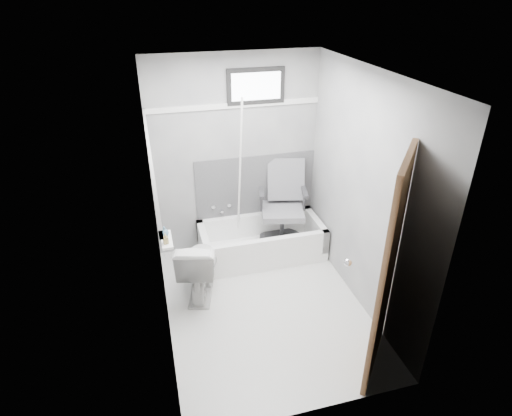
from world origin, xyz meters
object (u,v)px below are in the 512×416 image
object	(u,v)px
soap_bottle_a	(166,238)
office_chair	(283,206)
bathtub	(261,241)
soap_bottle_b	(164,231)
toilet	(199,266)
door	(438,291)

from	to	relation	value
soap_bottle_a	office_chair	bearing A→B (deg)	32.57
bathtub	soap_bottle_b	world-z (taller)	soap_bottle_b
toilet	door	size ratio (longest dim) A/B	0.36
soap_bottle_b	door	bearing A→B (deg)	-37.55
office_chair	soap_bottle_a	world-z (taller)	office_chair
door	office_chair	bearing A→B (deg)	101.85
bathtub	soap_bottle_b	xyz separation A→B (m)	(-1.17, -0.73, 0.75)
door	soap_bottle_a	distance (m)	2.34
door	soap_bottle_a	xyz separation A→B (m)	(-1.92, 1.34, -0.03)
bathtub	door	xyz separation A→B (m)	(0.75, -2.21, 0.79)
bathtub	door	distance (m)	2.46
bathtub	office_chair	xyz separation A→B (m)	(0.28, 0.05, 0.42)
bathtub	toilet	world-z (taller)	toilet
door	soap_bottle_b	distance (m)	2.42
office_chair	door	distance (m)	2.34
door	soap_bottle_b	bearing A→B (deg)	142.45
bathtub	office_chair	size ratio (longest dim) A/B	1.46
office_chair	soap_bottle_a	size ratio (longest dim) A/B	10.28
bathtub	door	size ratio (longest dim) A/B	0.75
soap_bottle_a	toilet	bearing A→B (deg)	47.42
office_chair	soap_bottle_b	bearing A→B (deg)	-138.23
soap_bottle_b	office_chair	bearing A→B (deg)	28.46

